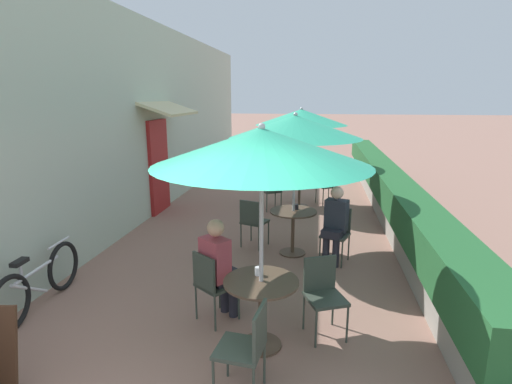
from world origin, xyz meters
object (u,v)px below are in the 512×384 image
at_px(coffee_cup_mid, 296,207).
at_px(cafe_chair_far_left, 272,189).
at_px(cafe_chair_mid_left, 253,219).
at_px(seated_patron_mid_right, 335,222).
at_px(coffee_cup_far, 294,174).
at_px(patio_umbrella_far, 301,117).
at_px(patio_table_mid, 293,222).
at_px(cafe_chair_far_right, 325,183).
at_px(bicycle_leaning, 39,282).
at_px(patio_table_near, 261,299).
at_px(cafe_chair_mid_right, 337,230).
at_px(cafe_chair_near_right, 248,344).
at_px(patio_umbrella_mid, 295,127).
at_px(seated_patron_near_left, 219,265).
at_px(patio_table_far, 300,184).
at_px(cafe_chair_near_back, 323,290).
at_px(patio_umbrella_near, 262,147).
at_px(cafe_chair_near_left, 212,281).
at_px(coffee_cup_near, 258,271).

bearing_deg(coffee_cup_mid, cafe_chair_far_left, 105.49).
distance_m(cafe_chair_mid_left, cafe_chair_far_left, 2.39).
distance_m(seated_patron_mid_right, coffee_cup_far, 3.36).
bearing_deg(cafe_chair_mid_left, patio_umbrella_far, 96.61).
xyz_separation_m(patio_table_mid, cafe_chair_far_left, (-0.64, 2.57, -0.03)).
bearing_deg(cafe_chair_far_right, bicycle_leaning, 28.97).
relative_size(patio_table_near, cafe_chair_mid_right, 0.90).
xyz_separation_m(seated_patron_mid_right, patio_umbrella_far, (-0.71, 3.27, 1.45)).
distance_m(cafe_chair_near_right, bicycle_leaning, 3.05).
height_order(patio_table_mid, cafe_chair_far_right, cafe_chair_far_right).
height_order(cafe_chair_mid_right, seated_patron_mid_right, seated_patron_mid_right).
height_order(seated_patron_mid_right, patio_umbrella_far, patio_umbrella_far).
bearing_deg(seated_patron_mid_right, patio_umbrella_mid, -2.76).
height_order(seated_patron_near_left, patio_umbrella_far, patio_umbrella_far).
xyz_separation_m(patio_table_near, cafe_chair_far_left, (-0.48, 5.21, -0.03)).
bearing_deg(patio_table_far, cafe_chair_mid_left, -103.50).
bearing_deg(coffee_cup_far, patio_umbrella_far, 12.43).
height_order(cafe_chair_near_back, bicycle_leaning, cafe_chair_near_back).
bearing_deg(cafe_chair_near_back, cafe_chair_mid_left, -87.33).
xyz_separation_m(cafe_chair_near_back, seated_patron_mid_right, (0.19, 2.00, 0.17)).
bearing_deg(patio_table_mid, cafe_chair_far_left, 104.06).
bearing_deg(patio_umbrella_mid, patio_umbrella_far, 90.75).
height_order(cafe_chair_mid_left, bicycle_leaning, cafe_chair_mid_left).
height_order(patio_umbrella_near, coffee_cup_mid, patio_umbrella_near).
bearing_deg(seated_patron_near_left, seated_patron_mid_right, 90.23).
distance_m(coffee_cup_mid, patio_umbrella_far, 3.20).
xyz_separation_m(cafe_chair_near_right, cafe_chair_far_left, (-0.47, 5.95, 0.00)).
bearing_deg(coffee_cup_mid, cafe_chair_near_back, -79.53).
height_order(cafe_chair_near_right, patio_table_far, cafe_chair_near_right).
relative_size(patio_umbrella_mid, coffee_cup_far, 26.25).
bearing_deg(cafe_chair_far_left, patio_umbrella_near, -113.64).
height_order(cafe_chair_near_right, coffee_cup_far, cafe_chair_near_right).
xyz_separation_m(patio_umbrella_mid, cafe_chair_far_right, (0.56, 3.41, -1.62)).
distance_m(cafe_chair_near_back, cafe_chair_far_left, 4.98).
xyz_separation_m(cafe_chair_far_right, coffee_cup_far, (-0.73, -0.45, 0.28)).
height_order(cafe_chair_near_left, cafe_chair_near_back, same).
xyz_separation_m(patio_table_near, cafe_chair_near_right, (-0.01, -0.74, -0.03)).
bearing_deg(coffee_cup_near, patio_table_near, -68.40).
height_order(patio_table_mid, cafe_chair_mid_right, cafe_chair_mid_right).
distance_m(coffee_cup_far, bicycle_leaning, 5.99).
bearing_deg(patio_umbrella_near, patio_umbrella_mid, 86.55).
bearing_deg(cafe_chair_near_right, bicycle_leaning, 75.76).
distance_m(cafe_chair_near_left, coffee_cup_mid, 2.51).
height_order(patio_table_mid, bicycle_leaning, bicycle_leaning).
height_order(patio_table_far, cafe_chair_far_left, cafe_chair_far_left).
distance_m(patio_table_far, bicycle_leaning, 6.06).
distance_m(coffee_cup_near, seated_patron_mid_right, 2.40).
distance_m(cafe_chair_near_back, patio_table_mid, 2.33).
xyz_separation_m(patio_umbrella_near, cafe_chair_mid_right, (0.87, 2.46, -1.62)).
distance_m(seated_patron_near_left, patio_umbrella_mid, 2.71).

